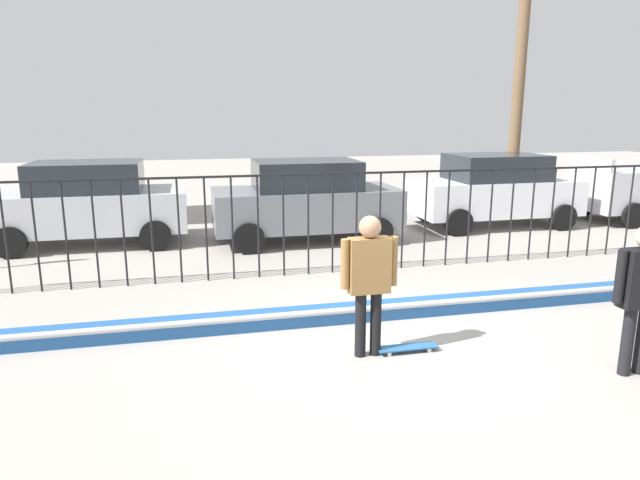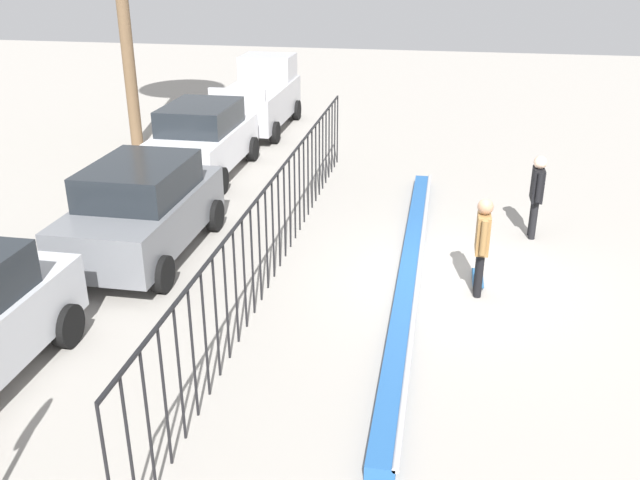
% 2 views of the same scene
% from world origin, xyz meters
% --- Properties ---
extents(ground_plane, '(60.00, 60.00, 0.00)m').
position_xyz_m(ground_plane, '(0.00, 0.00, 0.00)').
color(ground_plane, '#9E9991').
extents(bowl_coping_ledge, '(11.00, 0.41, 0.27)m').
position_xyz_m(bowl_coping_ledge, '(0.00, 0.89, 0.12)').
color(bowl_coping_ledge, '#235699').
rests_on(bowl_coping_ledge, ground).
extents(perimeter_fence, '(14.04, 0.04, 1.91)m').
position_xyz_m(perimeter_fence, '(0.00, 3.39, 1.16)').
color(perimeter_fence, black).
rests_on(perimeter_fence, ground).
extents(skateboarder, '(0.72, 0.27, 1.79)m').
position_xyz_m(skateboarder, '(-0.49, -0.33, 1.08)').
color(skateboarder, black).
rests_on(skateboarder, ground).
extents(skateboard, '(0.80, 0.20, 0.07)m').
position_xyz_m(skateboard, '(0.03, -0.35, 0.06)').
color(skateboard, '#26598C').
rests_on(skateboard, ground).
extents(camera_operator, '(0.72, 0.27, 1.79)m').
position_xyz_m(camera_operator, '(2.37, -1.53, 1.07)').
color(camera_operator, black).
rests_on(camera_operator, ground).
extents(parked_car_gray, '(4.30, 2.12, 1.90)m').
position_xyz_m(parked_car_gray, '(0.06, 6.15, 0.97)').
color(parked_car_gray, slate).
rests_on(parked_car_gray, ground).
extents(parked_car_white, '(4.30, 2.12, 1.90)m').
position_xyz_m(parked_car_white, '(5.29, 6.77, 0.97)').
color(parked_car_white, silver).
rests_on(parked_car_white, ground).
extents(pickup_truck, '(4.70, 2.12, 2.24)m').
position_xyz_m(pickup_truck, '(10.51, 6.58, 1.04)').
color(pickup_truck, '#B7B7BC').
rests_on(pickup_truck, ground).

